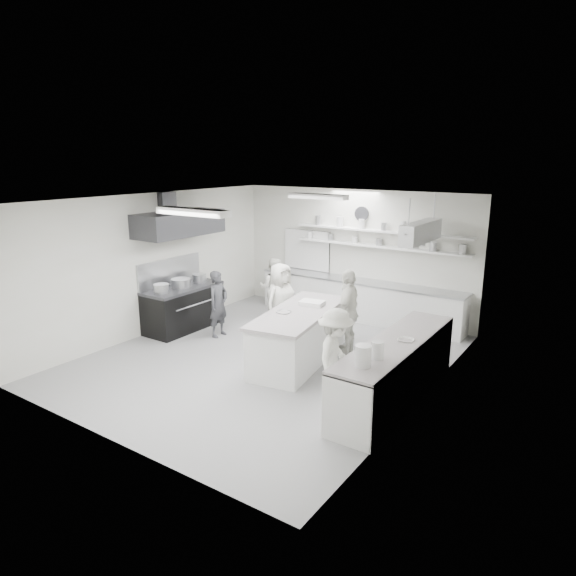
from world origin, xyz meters
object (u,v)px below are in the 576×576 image
Objects in this scene: stove at (183,309)px; cook_stove at (218,304)px; back_counter at (358,300)px; cook_back at (274,288)px; prep_island at (299,337)px; right_counter at (395,371)px.

stove is 1.27× the size of cook_stove.
back_counter is 3.52× the size of cook_stove.
cook_back is (0.18, 1.76, 0.00)m from cook_stove.
cook_back is (-1.99, 1.95, 0.25)m from prep_island.
back_counter is (2.90, 2.80, 0.01)m from stove.
cook_stove is (0.99, 0.06, 0.26)m from stove.
back_counter is 1.52× the size of right_counter.
back_counter is at bearing 124.65° from right_counter.
right_counter is at bearing -6.52° from stove.
prep_island is 2.80m from cook_back.
cook_back reaches higher than right_counter.
stove is 0.55× the size of right_counter.
back_counter is at bearing 85.49° from prep_island.
right_counter is 1.30× the size of prep_island.
cook_back is (1.16, 1.82, 0.26)m from stove.
stove is at bearing -136.01° from back_counter.
back_counter is 2.01m from cook_back.
prep_island is 1.78× the size of cook_stove.
cook_stove is at bearing 171.19° from right_counter.
back_counter is 4.13m from right_counter.
cook_back is at bearing 126.06° from prep_island.
cook_stove reaches higher than prep_island.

